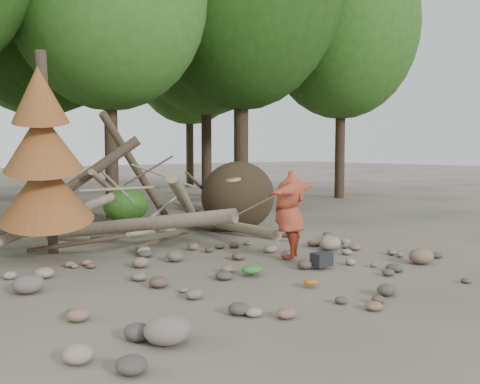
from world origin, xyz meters
TOP-DOWN VIEW (x-y plane):
  - ground at (0.00, 0.00)m, footprint 120.00×120.00m
  - deadfall_pile at (2.02, 4.24)m, footprint 8.55×5.24m
  - dead_conifer at (-3.12, 3.37)m, footprint 2.06×2.16m
  - bush_mid at (0.80, 7.80)m, footprint 1.40×1.40m
  - bush_right at (5.00, 7.00)m, footprint 2.00×2.00m
  - frisbee_thrower at (0.94, 0.40)m, footprint 2.89×1.55m
  - backpack at (0.93, -0.53)m, footprint 0.40×0.27m
  - cloth_green at (-0.52, -0.16)m, footprint 0.42×0.35m
  - cloth_orange at (-0.25, -1.39)m, footprint 0.27×0.22m
  - boulder_front_left at (-3.47, -2.18)m, footprint 0.59×0.53m
  - boulder_front_right at (2.87, -1.45)m, footprint 0.53×0.48m
  - boulder_mid_right at (2.51, 0.71)m, footprint 0.54×0.48m
  - boulder_mid_left at (-4.12, 1.18)m, footprint 0.51×0.46m

SIDE VIEW (x-z plane):
  - ground at x=0.00m, z-range 0.00..0.00m
  - cloth_orange at x=-0.25m, z-range 0.00..0.10m
  - cloth_green at x=-0.52m, z-range 0.00..0.16m
  - backpack at x=0.93m, z-range 0.00..0.26m
  - boulder_mid_left at x=-4.12m, z-range 0.00..0.31m
  - boulder_front_right at x=2.87m, z-range 0.00..0.32m
  - boulder_mid_right at x=2.51m, z-range 0.00..0.32m
  - boulder_front_left at x=-3.47m, z-range 0.00..0.36m
  - bush_mid at x=0.80m, z-range 0.00..1.12m
  - bush_right at x=5.00m, z-range 0.00..1.60m
  - deadfall_pile at x=2.02m, z-range -0.70..2.60m
  - frisbee_thrower at x=0.94m, z-range 0.08..1.91m
  - dead_conifer at x=-3.12m, z-range -0.06..4.29m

